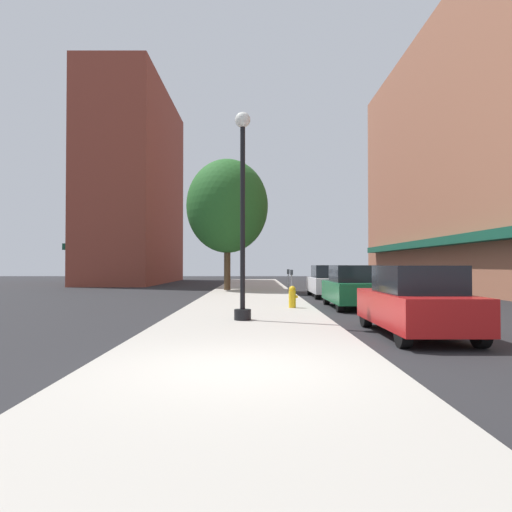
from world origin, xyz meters
TOP-DOWN VIEW (x-y plane):
  - ground_plane at (4.00, 18.00)m, footprint 90.00×90.00m
  - sidewalk_slab at (0.00, 19.00)m, footprint 4.80×50.00m
  - building_right_brick at (14.99, 22.00)m, footprint 6.80×40.00m
  - building_far_background at (-11.01, 37.00)m, footprint 6.80×18.00m
  - lamppost at (-0.12, 6.20)m, footprint 0.48×0.48m
  - fire_hydrant at (1.58, 10.00)m, footprint 0.33×0.26m
  - parking_meter_near at (2.05, 16.61)m, footprint 0.14×0.09m
  - parking_meter_far at (2.05, 19.07)m, footprint 0.14×0.09m
  - tree_near at (-1.53, 22.12)m, footprint 5.07×5.07m
  - car_red at (4.00, 3.96)m, footprint 1.80×4.30m
  - car_green at (4.00, 11.09)m, footprint 1.80×4.30m
  - car_white at (4.00, 17.27)m, footprint 1.80×4.30m

SIDE VIEW (x-z plane):
  - ground_plane at x=4.00m, z-range 0.00..0.00m
  - sidewalk_slab at x=0.00m, z-range 0.00..0.12m
  - fire_hydrant at x=1.58m, z-range 0.12..0.91m
  - car_red at x=4.00m, z-range -0.02..1.64m
  - car_green at x=4.00m, z-range -0.02..1.64m
  - car_white at x=4.00m, z-range -0.02..1.64m
  - parking_meter_near at x=2.05m, z-range 0.29..1.60m
  - parking_meter_far at x=2.05m, z-range 0.29..1.60m
  - lamppost at x=-0.12m, z-range 0.25..6.15m
  - tree_near at x=-1.53m, z-range 1.26..9.40m
  - building_far_background at x=-11.01m, z-range -0.02..17.82m
  - building_right_brick at x=14.99m, z-range -0.02..18.44m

